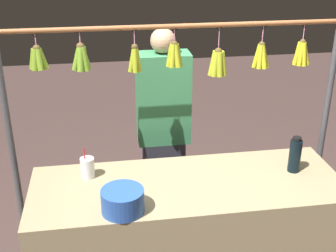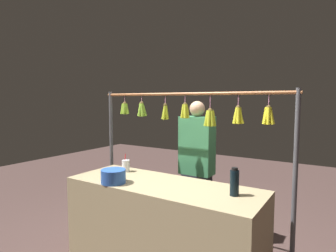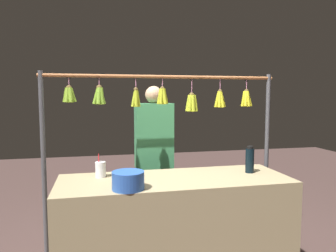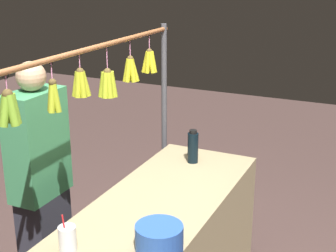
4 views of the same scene
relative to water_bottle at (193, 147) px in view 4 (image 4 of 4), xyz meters
name	(u,v)px [view 4 (image 4 of 4)]	position (x,y,z in m)	size (l,w,h in m)	color
display_rack	(85,122)	(0.70, -0.42, 0.33)	(2.30, 0.14, 1.81)	#4C4C51
water_bottle	(193,147)	(0.00, 0.00, 0.00)	(0.08, 0.08, 0.24)	black
blue_bucket	(159,238)	(1.13, 0.28, -0.05)	(0.24, 0.24, 0.13)	#2B56AE
drink_cup	(67,239)	(1.32, -0.13, -0.05)	(0.09, 0.09, 0.20)	silver
vendor_person	(41,190)	(0.74, -0.77, -0.17)	(0.40, 0.22, 1.69)	#2D2D38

